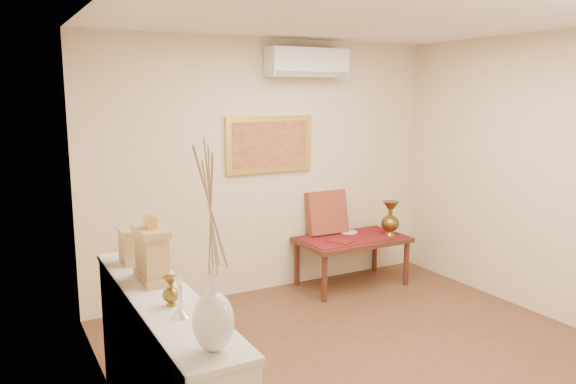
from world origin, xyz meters
TOP-DOWN VIEW (x-y plane):
  - floor at (0.00, 0.00)m, footprint 4.50×4.50m
  - ceiling at (0.00, 0.00)m, footprint 4.50×4.50m
  - wall_back at (0.00, 2.25)m, footprint 4.00×0.02m
  - wall_left at (-2.00, 0.00)m, footprint 0.02×4.50m
  - white_vase at (-1.81, -0.83)m, footprint 0.19×0.19m
  - candlestick at (-1.83, -0.38)m, footprint 0.10×0.10m
  - brass_urn_small at (-1.82, -0.21)m, footprint 0.10×0.10m
  - table_cloth at (0.85, 1.88)m, footprint 1.14×0.59m
  - brass_urn_tall at (1.28, 1.76)m, footprint 0.21×0.21m
  - plate at (0.93, 2.06)m, footprint 0.19×0.19m
  - menu at (0.62, 1.77)m, footprint 0.28×0.31m
  - cushion at (0.69, 2.15)m, footprint 0.49×0.20m
  - display_ledge at (-1.82, 0.00)m, footprint 0.37×2.02m
  - mantel_clock at (-1.80, 0.26)m, footprint 0.17×0.36m
  - wooden_chest at (-1.82, 0.69)m, footprint 0.16×0.21m
  - low_table at (0.85, 1.88)m, footprint 1.20×0.70m
  - painting at (0.00, 2.22)m, footprint 1.00×0.06m
  - ac_unit at (0.40, 2.12)m, footprint 0.90×0.25m

SIDE VIEW (x-z plane):
  - floor at x=0.00m, z-range 0.00..0.00m
  - low_table at x=0.85m, z-range 0.21..0.76m
  - display_ledge at x=-1.82m, z-range 0.00..0.98m
  - table_cloth at x=0.85m, z-range 0.55..0.56m
  - plate at x=0.93m, z-range 0.56..0.57m
  - menu at x=0.62m, z-range 0.56..0.57m
  - brass_urn_tall at x=1.28m, z-range 0.56..1.02m
  - cushion at x=0.69m, z-range 0.55..1.05m
  - brass_urn_small at x=-1.82m, z-range 0.98..1.19m
  - candlestick at x=-1.83m, z-range 0.98..1.20m
  - wooden_chest at x=-1.82m, z-range 0.98..1.22m
  - mantel_clock at x=-1.80m, z-range 0.95..1.36m
  - wall_back at x=0.00m, z-range 0.00..2.70m
  - wall_left at x=-2.00m, z-range 0.00..2.70m
  - white_vase at x=-1.81m, z-range 0.98..1.99m
  - painting at x=0.00m, z-range 1.30..1.90m
  - ac_unit at x=0.40m, z-range 2.30..2.60m
  - ceiling at x=0.00m, z-range 2.70..2.70m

